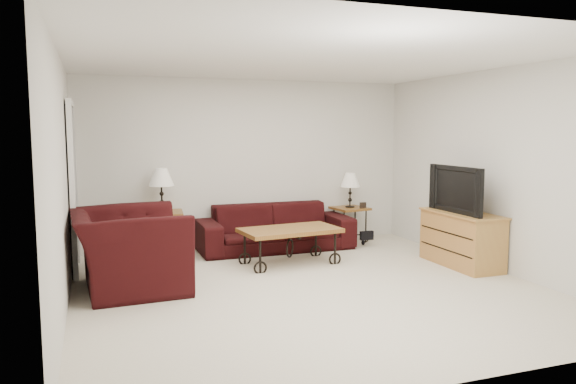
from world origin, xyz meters
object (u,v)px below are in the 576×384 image
at_px(television, 462,189).
at_px(backpack, 363,232).
at_px(sofa, 275,227).
at_px(side_table_right, 350,224).
at_px(lamp_right, 350,190).
at_px(side_table_left, 163,233).
at_px(lamp_left, 162,190).
at_px(armchair, 129,250).
at_px(coffee_table, 290,246).
at_px(tv_stand, 461,239).

height_order(television, backpack, television).
height_order(sofa, side_table_right, sofa).
bearing_deg(sofa, lamp_right, 7.89).
bearing_deg(side_table_left, lamp_left, 0.00).
relative_size(armchair, television, 1.29).
bearing_deg(armchair, television, -98.19).
xyz_separation_m(side_table_right, coffee_table, (-1.40, -1.09, -0.03)).
xyz_separation_m(side_table_left, armchair, (-0.54, -1.56, 0.13)).
bearing_deg(side_table_left, sofa, -6.42).
distance_m(side_table_right, lamp_left, 2.97).
relative_size(sofa, backpack, 5.43).
relative_size(lamp_right, armchair, 0.40).
height_order(lamp_left, tv_stand, lamp_left).
height_order(side_table_left, tv_stand, tv_stand).
relative_size(side_table_left, coffee_table, 0.48).
bearing_deg(side_table_left, side_table_right, 0.00).
bearing_deg(side_table_left, tv_stand, -28.22).
height_order(armchair, backpack, armchair).
bearing_deg(side_table_right, tv_stand, -70.87).
height_order(coffee_table, armchair, armchair).
bearing_deg(coffee_table, armchair, -167.19).
bearing_deg(television, coffee_table, -111.91).
xyz_separation_m(side_table_left, backpack, (2.96, -0.35, -0.10)).
height_order(sofa, tv_stand, tv_stand).
distance_m(side_table_left, tv_stand, 4.04).
relative_size(side_table_left, armchair, 0.45).
distance_m(armchair, backpack, 3.71).
distance_m(side_table_left, television, 4.08).
xyz_separation_m(lamp_right, television, (0.64, -1.91, 0.19)).
xyz_separation_m(television, backpack, (-0.58, 1.56, -0.79)).
relative_size(side_table_left, lamp_left, 1.00).
bearing_deg(lamp_left, sofa, -6.42).
relative_size(side_table_left, tv_stand, 0.53).
bearing_deg(lamp_right, armchair, -155.68).
bearing_deg(tv_stand, side_table_left, 151.78).
xyz_separation_m(sofa, side_table_left, (-1.60, 0.18, -0.02)).
distance_m(sofa, side_table_right, 1.31).
xyz_separation_m(armchair, tv_stand, (4.11, -0.35, -0.09)).
bearing_deg(tv_stand, lamp_left, 151.78).
bearing_deg(lamp_left, tv_stand, -28.22).
xyz_separation_m(side_table_left, side_table_right, (2.90, 0.00, -0.04)).
bearing_deg(coffee_table, lamp_left, 144.02).
relative_size(sofa, television, 2.16).
bearing_deg(lamp_right, side_table_right, 0.00).
xyz_separation_m(lamp_right, armchair, (-3.44, -1.56, -0.37)).
bearing_deg(television, tv_stand, 90.00).
relative_size(lamp_left, coffee_table, 0.48).
bearing_deg(sofa, side_table_right, 7.89).
bearing_deg(tv_stand, sofa, 138.57).
height_order(side_table_left, lamp_right, lamp_right).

